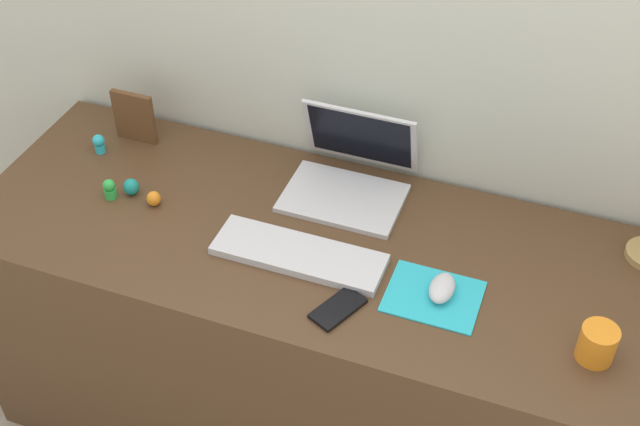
% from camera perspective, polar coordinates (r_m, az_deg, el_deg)
% --- Properties ---
extents(ground_plane, '(6.00, 6.00, 0.00)m').
position_cam_1_polar(ground_plane, '(2.59, 0.03, -14.01)').
color(ground_plane, gray).
extents(back_wall, '(2.97, 0.05, 1.50)m').
position_cam_1_polar(back_wall, '(2.28, 3.22, 4.10)').
color(back_wall, beige).
rests_on(back_wall, ground_plane).
extents(desk, '(1.77, 0.64, 0.74)m').
position_cam_1_polar(desk, '(2.29, 0.03, -8.71)').
color(desk, '#4C331E').
rests_on(desk, ground_plane).
extents(laptop, '(0.30, 0.27, 0.21)m').
position_cam_1_polar(laptop, '(2.15, 2.03, 2.93)').
color(laptop, silver).
rests_on(laptop, desk).
extents(keyboard, '(0.41, 0.13, 0.02)m').
position_cam_1_polar(keyboard, '(1.98, -1.45, -2.83)').
color(keyboard, silver).
rests_on(keyboard, desk).
extents(mousepad, '(0.21, 0.17, 0.00)m').
position_cam_1_polar(mousepad, '(1.91, 7.71, -5.63)').
color(mousepad, '#28B7CC').
rests_on(mousepad, desk).
extents(mouse, '(0.06, 0.10, 0.03)m').
position_cam_1_polar(mouse, '(1.90, 8.29, -5.07)').
color(mouse, silver).
rests_on(mouse, mousepad).
extents(cell_phone, '(0.11, 0.14, 0.01)m').
position_cam_1_polar(cell_phone, '(1.86, 1.23, -6.50)').
color(cell_phone, black).
rests_on(cell_phone, desk).
extents(picture_frame, '(0.12, 0.02, 0.15)m').
position_cam_1_polar(picture_frame, '(2.36, -12.51, 6.38)').
color(picture_frame, brown).
rests_on(picture_frame, desk).
extents(coffee_mug, '(0.08, 0.08, 0.08)m').
position_cam_1_polar(coffee_mug, '(1.84, 18.33, -8.43)').
color(coffee_mug, orange).
rests_on(coffee_mug, desk).
extents(toy_figurine_green, '(0.03, 0.03, 0.05)m').
position_cam_1_polar(toy_figurine_green, '(2.20, -14.11, 1.60)').
color(toy_figurine_green, green).
rests_on(toy_figurine_green, desk).
extents(toy_figurine_teal, '(0.04, 0.04, 0.04)m').
position_cam_1_polar(toy_figurine_teal, '(2.20, -12.75, 1.70)').
color(toy_figurine_teal, teal).
rests_on(toy_figurine_teal, desk).
extents(toy_figurine_cyan, '(0.03, 0.03, 0.05)m').
position_cam_1_polar(toy_figurine_cyan, '(2.36, -14.79, 4.62)').
color(toy_figurine_cyan, '#28B7CC').
rests_on(toy_figurine_cyan, desk).
extents(toy_figurine_orange, '(0.04, 0.04, 0.04)m').
position_cam_1_polar(toy_figurine_orange, '(2.15, -11.24, 0.97)').
color(toy_figurine_orange, orange).
rests_on(toy_figurine_orange, desk).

